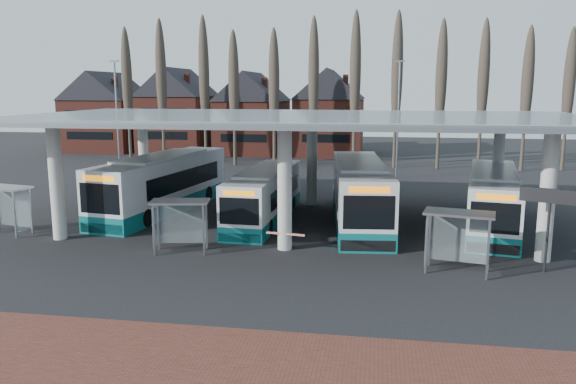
% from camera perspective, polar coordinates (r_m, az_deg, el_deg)
% --- Properties ---
extents(ground, '(140.00, 140.00, 0.00)m').
position_cam_1_polar(ground, '(25.46, -1.28, -7.36)').
color(ground, black).
rests_on(ground, ground).
extents(station_canopy, '(32.00, 16.00, 6.34)m').
position_cam_1_polar(station_canopy, '(32.20, 1.30, 6.70)').
color(station_canopy, beige).
rests_on(station_canopy, ground).
extents(poplar_row, '(45.10, 1.10, 14.50)m').
position_cam_1_polar(poplar_row, '(57.01, 4.88, 11.40)').
color(poplar_row, '#473D33').
rests_on(poplar_row, ground).
extents(townhouse_row, '(36.80, 10.30, 12.25)m').
position_cam_1_polar(townhouse_row, '(70.80, -7.41, 8.86)').
color(townhouse_row, '#5F281F').
rests_on(townhouse_row, ground).
extents(lamp_post_a, '(0.80, 0.16, 10.17)m').
position_cam_1_polar(lamp_post_a, '(51.09, -16.96, 7.25)').
color(lamp_post_a, slate).
rests_on(lamp_post_a, ground).
extents(lamp_post_b, '(0.80, 0.16, 10.17)m').
position_cam_1_polar(lamp_post_b, '(49.91, 11.12, 7.44)').
color(lamp_post_b, slate).
rests_on(lamp_post_b, ground).
extents(bus_0, '(4.69, 13.39, 3.65)m').
position_cam_1_polar(bus_0, '(36.99, -12.54, 0.76)').
color(bus_0, silver).
rests_on(bus_0, ground).
extents(bus_1, '(2.74, 11.16, 3.08)m').
position_cam_1_polar(bus_1, '(33.70, -2.35, -0.39)').
color(bus_1, silver).
rests_on(bus_1, ground).
extents(bus_2, '(4.14, 13.32, 3.64)m').
position_cam_1_polar(bus_2, '(33.34, 7.27, -0.13)').
color(bus_2, silver).
rests_on(bus_2, ground).
extents(bus_3, '(4.49, 12.14, 3.30)m').
position_cam_1_polar(bus_3, '(33.90, 20.05, -0.78)').
color(bus_3, silver).
rests_on(bus_3, ground).
extents(shelter_0, '(3.04, 1.95, 2.61)m').
position_cam_1_polar(shelter_0, '(33.98, -26.64, -0.65)').
color(shelter_0, gray).
rests_on(shelter_0, ground).
extents(shelter_1, '(2.93, 1.83, 2.54)m').
position_cam_1_polar(shelter_1, '(27.48, -10.86, -2.22)').
color(shelter_1, gray).
rests_on(shelter_1, ground).
extents(shelter_2, '(3.10, 1.98, 2.67)m').
position_cam_1_polar(shelter_2, '(25.03, 16.96, -3.51)').
color(shelter_2, gray).
rests_on(shelter_2, ground).
extents(info_sign_0, '(2.32, 1.06, 3.65)m').
position_cam_1_polar(info_sign_0, '(26.09, 25.09, -0.97)').
color(info_sign_0, black).
rests_on(info_sign_0, ground).
extents(barrier, '(1.94, 0.66, 0.97)m').
position_cam_1_polar(barrier, '(27.43, -0.23, -4.39)').
color(barrier, black).
rests_on(barrier, ground).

